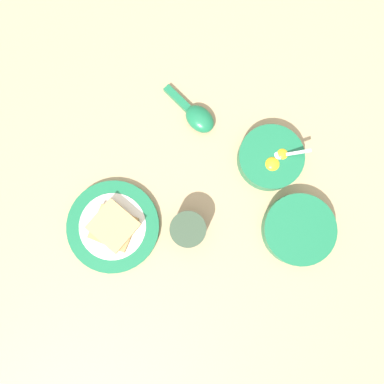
# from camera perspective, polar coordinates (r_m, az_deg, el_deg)

# --- Properties ---
(ground_plane) EXTENTS (3.00, 3.00, 0.00)m
(ground_plane) POSITION_cam_1_polar(r_m,az_deg,el_deg) (0.89, 7.49, 3.01)
(ground_plane) COLOR tan
(egg_bowl) EXTENTS (0.15, 0.15, 0.07)m
(egg_bowl) POSITION_cam_1_polar(r_m,az_deg,el_deg) (0.89, 11.87, 5.10)
(egg_bowl) COLOR #196B42
(egg_bowl) RESTS_ON ground_plane
(toast_plate) EXTENTS (0.21, 0.21, 0.02)m
(toast_plate) POSITION_cam_1_polar(r_m,az_deg,el_deg) (0.88, -11.91, -5.16)
(toast_plate) COLOR #196B42
(toast_plate) RESTS_ON ground_plane
(toast_sandwich) EXTENTS (0.11, 0.11, 0.03)m
(toast_sandwich) POSITION_cam_1_polar(r_m,az_deg,el_deg) (0.86, -11.90, -5.20)
(toast_sandwich) COLOR tan
(toast_sandwich) RESTS_ON toast_plate
(soup_spoon) EXTENTS (0.16, 0.08, 0.03)m
(soup_spoon) POSITION_cam_1_polar(r_m,az_deg,el_deg) (0.90, 0.74, 11.47)
(soup_spoon) COLOR #196B42
(soup_spoon) RESTS_ON ground_plane
(congee_bowl) EXTENTS (0.16, 0.16, 0.04)m
(congee_bowl) POSITION_cam_1_polar(r_m,az_deg,el_deg) (0.88, 15.95, -5.54)
(congee_bowl) COLOR #196B42
(congee_bowl) RESTS_ON ground_plane
(drinking_cup) EXTENTS (0.08, 0.08, 0.07)m
(drinking_cup) POSITION_cam_1_polar(r_m,az_deg,el_deg) (0.83, -0.59, -5.74)
(drinking_cup) COLOR #334733
(drinking_cup) RESTS_ON ground_plane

